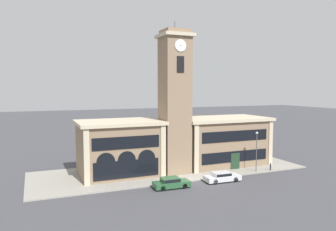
% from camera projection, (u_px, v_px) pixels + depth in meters
% --- Properties ---
extents(ground_plane, '(300.00, 300.00, 0.00)m').
position_uv_depth(ground_plane, '(190.00, 182.00, 42.68)').
color(ground_plane, '#424247').
extents(sidewalk_kerb, '(39.84, 12.87, 0.15)m').
position_uv_depth(sidewalk_kerb, '(171.00, 170.00, 48.59)').
color(sidewalk_kerb, gray).
rests_on(sidewalk_kerb, ground_plane).
extents(clock_tower, '(4.44, 4.44, 21.52)m').
position_uv_depth(clock_tower, '(175.00, 102.00, 46.40)').
color(clock_tower, '#897056').
rests_on(clock_tower, ground_plane).
extents(town_hall_left_wing, '(11.58, 8.47, 7.69)m').
position_uv_depth(town_hall_left_wing, '(119.00, 148.00, 45.83)').
color(town_hall_left_wing, '#897056').
rests_on(town_hall_left_wing, ground_plane).
extents(town_hall_right_wing, '(14.45, 8.47, 7.58)m').
position_uv_depth(town_hall_right_wing, '(221.00, 141.00, 52.23)').
color(town_hall_right_wing, '#897056').
rests_on(town_hall_right_wing, ground_plane).
extents(parked_car_near, '(4.58, 1.99, 1.32)m').
position_uv_depth(parked_car_near, '(171.00, 183.00, 40.03)').
color(parked_car_near, '#285633').
rests_on(parked_car_near, ground_plane).
extents(parked_car_mid, '(4.83, 2.05, 1.28)m').
position_uv_depth(parked_car_mid, '(222.00, 176.00, 42.80)').
color(parked_car_mid, silver).
rests_on(parked_car_mid, ground_plane).
extents(street_lamp, '(0.36, 0.36, 5.80)m').
position_uv_depth(street_lamp, '(257.00, 145.00, 47.26)').
color(street_lamp, '#4C4C51').
rests_on(street_lamp, sidewalk_kerb).
extents(bollard, '(0.18, 0.18, 1.06)m').
position_uv_depth(bollard, '(270.00, 167.00, 48.20)').
color(bollard, black).
rests_on(bollard, sidewalk_kerb).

